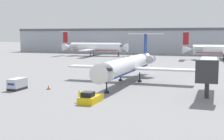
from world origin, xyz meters
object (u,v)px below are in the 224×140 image
Objects in this scene: pushback_tug at (90,98)px; airplane_parked_far_left at (94,47)px; luggage_cart at (17,84)px; jet_bridge at (208,68)px; worker_near_tug at (80,96)px; traffic_cone_left at (48,87)px; airplane_main at (129,65)px.

airplane_parked_far_left is (-36.43, 91.68, 3.38)m from pushback_tug.
jet_bridge is at bearing 10.45° from luggage_cart.
worker_near_tug is 98.42m from airplane_parked_far_left.
worker_near_tug is 2.32× the size of traffic_cone_left.
airplane_parked_far_left is 2.29× the size of jet_bridge.
luggage_cart is at bearing 158.98° from worker_near_tug.
airplane_main reaches higher than traffic_cone_left.
jet_bridge is (52.38, -80.32, 0.44)m from airplane_parked_far_left.
luggage_cart is at bearing 161.78° from pushback_tug.
airplane_parked_far_left reaches higher than luggage_cart.
luggage_cart is 0.27× the size of jet_bridge.
pushback_tug is 6.06× the size of traffic_cone_left.
pushback_tug is 2.61× the size of worker_near_tug.
luggage_cart reaches higher than traffic_cone_left.
jet_bridge is (15.95, 11.36, 3.83)m from pushback_tug.
airplane_main reaches higher than jet_bridge.
worker_near_tug is at bearing -169.09° from pushback_tug.
pushback_tug is at bearing -68.33° from airplane_parked_far_left.
airplane_main is 80.11m from airplane_parked_far_left.
pushback_tug reaches higher than traffic_cone_left.
airplane_parked_far_left is at bearing 111.67° from pushback_tug.
airplane_parked_far_left is 95.89m from jet_bridge.
worker_near_tug is (14.83, -5.70, -0.08)m from luggage_cart.
jet_bridge is at bearing -29.59° from airplane_main.
airplane_parked_far_left reaches higher than worker_near_tug.
luggage_cart is 88.63m from airplane_parked_far_left.
luggage_cart is 5.54m from traffic_cone_left.
airplane_parked_far_left is at bearing 103.07° from luggage_cart.
traffic_cone_left is 0.06× the size of jet_bridge.
traffic_cone_left is 27.85m from jet_bridge.
luggage_cart is at bearing -137.71° from airplane_main.
airplane_main is at bearing 85.47° from worker_near_tug.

